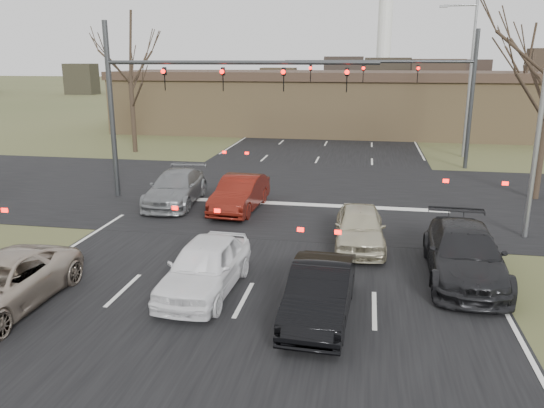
{
  "coord_description": "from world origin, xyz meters",
  "views": [
    {
      "loc": [
        3.09,
        -9.87,
        6.35
      ],
      "look_at": [
        0.29,
        5.74,
        2.0
      ],
      "focal_mm": 35.0,
      "sensor_mm": 36.0,
      "label": 1
    }
  ],
  "objects_px": {
    "streetlight_right_far": "(468,71)",
    "car_grey_ahead": "(176,188)",
    "mast_arm_far": "(423,82)",
    "streetlight_right_near": "(539,82)",
    "building": "(356,102)",
    "car_red_ahead": "(240,194)",
    "car_black_hatch": "(320,292)",
    "mast_arm_near": "(178,89)",
    "car_white_sedan": "(205,266)",
    "car_charcoal_sedan": "(464,254)",
    "car_silver_ahead": "(360,227)"
  },
  "relations": [
    {
      "from": "streetlight_right_far",
      "to": "car_grey_ahead",
      "type": "xyz_separation_m",
      "value": [
        -14.61,
        -14.76,
        -4.86
      ]
    },
    {
      "from": "mast_arm_far",
      "to": "streetlight_right_near",
      "type": "distance_m",
      "value": 13.28
    },
    {
      "from": "building",
      "to": "car_red_ahead",
      "type": "distance_m",
      "value": 26.72
    },
    {
      "from": "mast_arm_far",
      "to": "car_red_ahead",
      "type": "relative_size",
      "value": 2.47
    },
    {
      "from": "building",
      "to": "car_black_hatch",
      "type": "height_order",
      "value": "building"
    },
    {
      "from": "building",
      "to": "mast_arm_far",
      "type": "relative_size",
      "value": 3.81
    },
    {
      "from": "mast_arm_near",
      "to": "car_red_ahead",
      "type": "distance_m",
      "value": 5.46
    },
    {
      "from": "mast_arm_near",
      "to": "car_white_sedan",
      "type": "xyz_separation_m",
      "value": [
        4.03,
        -9.59,
        -4.32
      ]
    },
    {
      "from": "streetlight_right_far",
      "to": "car_grey_ahead",
      "type": "relative_size",
      "value": 1.99
    },
    {
      "from": "car_grey_ahead",
      "to": "car_red_ahead",
      "type": "relative_size",
      "value": 1.12
    },
    {
      "from": "mast_arm_far",
      "to": "car_charcoal_sedan",
      "type": "xyz_separation_m",
      "value": [
        -0.07,
        -17.33,
        -4.25
      ]
    },
    {
      "from": "mast_arm_far",
      "to": "car_silver_ahead",
      "type": "distance_m",
      "value": 16.02
    },
    {
      "from": "streetlight_right_far",
      "to": "car_white_sedan",
      "type": "height_order",
      "value": "streetlight_right_far"
    },
    {
      "from": "mast_arm_far",
      "to": "car_red_ahead",
      "type": "bearing_deg",
      "value": -126.45
    },
    {
      "from": "streetlight_right_near",
      "to": "car_white_sedan",
      "type": "distance_m",
      "value": 12.93
    },
    {
      "from": "mast_arm_near",
      "to": "car_white_sedan",
      "type": "relative_size",
      "value": 2.75
    },
    {
      "from": "car_black_hatch",
      "to": "car_grey_ahead",
      "type": "bearing_deg",
      "value": 129.41
    },
    {
      "from": "car_white_sedan",
      "to": "car_grey_ahead",
      "type": "distance_m",
      "value": 9.73
    },
    {
      "from": "streetlight_right_far",
      "to": "car_silver_ahead",
      "type": "distance_m",
      "value": 20.7
    },
    {
      "from": "streetlight_right_far",
      "to": "car_red_ahead",
      "type": "bearing_deg",
      "value": -126.89
    },
    {
      "from": "car_grey_ahead",
      "to": "car_red_ahead",
      "type": "xyz_separation_m",
      "value": [
        3.11,
        -0.56,
        0.01
      ]
    },
    {
      "from": "streetlight_right_far",
      "to": "car_silver_ahead",
      "type": "relative_size",
      "value": 2.38
    },
    {
      "from": "streetlight_right_near",
      "to": "streetlight_right_far",
      "type": "xyz_separation_m",
      "value": [
        0.5,
        17.0,
        0.0
      ]
    },
    {
      "from": "mast_arm_near",
      "to": "car_grey_ahead",
      "type": "relative_size",
      "value": 2.41
    },
    {
      "from": "car_white_sedan",
      "to": "streetlight_right_near",
      "type": "bearing_deg",
      "value": 35.77
    },
    {
      "from": "car_white_sedan",
      "to": "car_grey_ahead",
      "type": "bearing_deg",
      "value": 117.3
    },
    {
      "from": "mast_arm_far",
      "to": "streetlight_right_far",
      "type": "distance_m",
      "value": 5.12
    },
    {
      "from": "car_red_ahead",
      "to": "car_charcoal_sedan",
      "type": "bearing_deg",
      "value": -32.57
    },
    {
      "from": "building",
      "to": "mast_arm_far",
      "type": "bearing_deg",
      "value": -74.42
    },
    {
      "from": "mast_arm_far",
      "to": "car_silver_ahead",
      "type": "height_order",
      "value": "mast_arm_far"
    },
    {
      "from": "car_grey_ahead",
      "to": "car_black_hatch",
      "type": "bearing_deg",
      "value": -56.95
    },
    {
      "from": "car_white_sedan",
      "to": "car_black_hatch",
      "type": "relative_size",
      "value": 1.04
    },
    {
      "from": "mast_arm_far",
      "to": "car_black_hatch",
      "type": "xyz_separation_m",
      "value": [
        -4.07,
        -20.6,
        -4.32
      ]
    },
    {
      "from": "car_charcoal_sedan",
      "to": "car_red_ahead",
      "type": "bearing_deg",
      "value": 145.85
    },
    {
      "from": "building",
      "to": "streetlight_right_near",
      "type": "height_order",
      "value": "streetlight_right_near"
    },
    {
      "from": "streetlight_right_near",
      "to": "car_charcoal_sedan",
      "type": "distance_m",
      "value": 7.02
    },
    {
      "from": "mast_arm_near",
      "to": "car_grey_ahead",
      "type": "xyz_separation_m",
      "value": [
        -0.06,
        -0.76,
        -4.34
      ]
    },
    {
      "from": "car_charcoal_sedan",
      "to": "car_silver_ahead",
      "type": "relative_size",
      "value": 1.26
    },
    {
      "from": "car_black_hatch",
      "to": "car_grey_ahead",
      "type": "xyz_separation_m",
      "value": [
        -7.4,
        9.84,
        0.03
      ]
    },
    {
      "from": "streetlight_right_far",
      "to": "car_silver_ahead",
      "type": "bearing_deg",
      "value": -108.32
    },
    {
      "from": "building",
      "to": "streetlight_right_near",
      "type": "distance_m",
      "value": 28.97
    },
    {
      "from": "car_black_hatch",
      "to": "car_charcoal_sedan",
      "type": "xyz_separation_m",
      "value": [
        4.0,
        3.27,
        0.07
      ]
    },
    {
      "from": "streetlight_right_far",
      "to": "building",
      "type": "bearing_deg",
      "value": 123.65
    },
    {
      "from": "building",
      "to": "car_red_ahead",
      "type": "xyz_separation_m",
      "value": [
        -4.18,
        -26.32,
        -1.92
      ]
    },
    {
      "from": "building",
      "to": "car_charcoal_sedan",
      "type": "bearing_deg",
      "value": -82.75
    },
    {
      "from": "mast_arm_near",
      "to": "mast_arm_far",
      "type": "distance_m",
      "value": 15.17
    },
    {
      "from": "building",
      "to": "car_silver_ahead",
      "type": "xyz_separation_m",
      "value": [
        1.0,
        -30.1,
        -1.95
      ]
    },
    {
      "from": "streetlight_right_near",
      "to": "car_red_ahead",
      "type": "relative_size",
      "value": 2.22
    },
    {
      "from": "building",
      "to": "car_white_sedan",
      "type": "relative_size",
      "value": 9.63
    },
    {
      "from": "mast_arm_near",
      "to": "streetlight_right_far",
      "type": "height_order",
      "value": "streetlight_right_far"
    }
  ]
}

